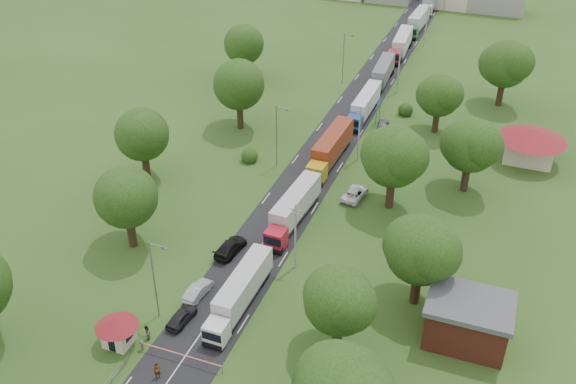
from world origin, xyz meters
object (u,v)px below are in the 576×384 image
at_px(boom_barrier, 169,352).
at_px(pedestrian_near, 157,371).
at_px(guard_booth, 117,328).
at_px(truck_0, 240,292).
at_px(info_sign, 378,107).
at_px(car_lane_front, 182,317).
at_px(car_lane_mid, 198,291).

xyz_separation_m(boom_barrier, pedestrian_near, (0.22, -2.66, 0.03)).
height_order(guard_booth, truck_0, truck_0).
bearing_deg(info_sign, truck_0, -93.44).
bearing_deg(car_lane_front, truck_0, -131.18).
distance_m(info_sign, car_lane_mid, 51.29).
height_order(car_lane_mid, pedestrian_near, pedestrian_near).
bearing_deg(info_sign, pedestrian_near, -95.78).
relative_size(guard_booth, truck_0, 0.32).
bearing_deg(boom_barrier, guard_booth, -179.99).
distance_m(guard_booth, info_sign, 61.27).
distance_m(guard_booth, pedestrian_near, 6.73).
relative_size(guard_booth, info_sign, 1.07).
xyz_separation_m(info_sign, car_lane_front, (-7.89, -55.00, -2.29)).
relative_size(guard_booth, car_lane_front, 1.05).
bearing_deg(guard_booth, info_sign, 78.32).
relative_size(truck_0, pedestrian_near, 7.52).
distance_m(guard_booth, car_lane_mid, 10.42).
distance_m(boom_barrier, pedestrian_near, 2.67).
distance_m(boom_barrier, car_lane_front, 5.18).
bearing_deg(car_lane_mid, car_lane_front, 99.25).
relative_size(info_sign, truck_0, 0.30).
bearing_deg(pedestrian_near, boom_barrier, 71.32).
bearing_deg(car_lane_mid, boom_barrier, 105.14).
height_order(boom_barrier, guard_booth, guard_booth).
distance_m(info_sign, truck_0, 50.56).
height_order(info_sign, truck_0, info_sign).
distance_m(boom_barrier, car_lane_mid, 9.57).
distance_m(truck_0, pedestrian_near, 12.69).
distance_m(car_lane_front, pedestrian_near, 7.82).
bearing_deg(car_lane_mid, truck_0, -173.51).
distance_m(info_sign, pedestrian_near, 63.02).
height_order(guard_booth, car_lane_mid, guard_booth).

